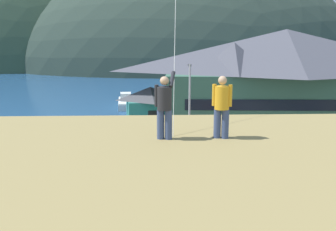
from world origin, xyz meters
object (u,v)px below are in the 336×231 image
object	(u,v)px
parked_car_front_row_red	(143,200)
parked_car_mid_row_far	(161,160)
person_companion	(222,105)
harbor_lodge	(284,76)
parked_car_lone_by_shed	(243,160)
parked_car_back_row_left	(298,197)
wharf_dock	(150,103)
parking_light_pole	(189,105)
person_kite_flyer	(164,105)
parked_car_front_row_end	(216,186)
storage_shed_waterside	(151,105)
moored_boat_wharfside	(126,102)

from	to	relation	value
parked_car_front_row_red	parked_car_mid_row_far	distance (m)	7.04
parked_car_mid_row_far	person_companion	world-z (taller)	person_companion
harbor_lodge	parked_car_front_row_red	world-z (taller)	harbor_lodge
parked_car_front_row_red	parked_car_lone_by_shed	xyz separation A→B (m)	(7.15, 6.71, 0.00)
harbor_lodge	parked_car_lone_by_shed	distance (m)	17.26
parked_car_back_row_left	person_companion	world-z (taller)	person_companion
wharf_dock	parked_car_front_row_red	bearing A→B (deg)	-89.93
parking_light_pole	parked_car_lone_by_shed	bearing A→B (deg)	-47.59
parked_car_lone_by_shed	person_kite_flyer	world-z (taller)	person_kite_flyer
wharf_dock	person_companion	distance (m)	45.71
wharf_dock	parked_car_mid_row_far	bearing A→B (deg)	-87.63
parked_car_front_row_red	parked_car_lone_by_shed	size ratio (longest dim) A/B	1.02
parked_car_mid_row_far	parking_light_pole	xyz separation A→B (m)	(2.40, 3.71, 3.45)
parked_car_front_row_end	storage_shed_waterside	bearing A→B (deg)	101.11
person_kite_flyer	moored_boat_wharfside	bearing A→B (deg)	95.69
moored_boat_wharfside	parked_car_front_row_end	size ratio (longest dim) A/B	1.59
parked_car_lone_by_shed	parked_car_back_row_left	distance (m)	6.88
harbor_lodge	person_companion	distance (m)	33.42
parked_car_lone_by_shed	person_companion	size ratio (longest dim) A/B	2.43
parking_light_pole	moored_boat_wharfside	bearing A→B (deg)	106.51
parked_car_lone_by_shed	parked_car_front_row_end	size ratio (longest dim) A/B	0.99
person_kite_flyer	storage_shed_waterside	bearing A→B (deg)	91.23
storage_shed_waterside	parked_car_front_row_red	xyz separation A→B (m)	(-0.23, -22.84, -1.24)
parked_car_front_row_red	parked_car_back_row_left	bearing A→B (deg)	0.20
harbor_lodge	parked_car_lone_by_shed	bearing A→B (deg)	-118.21
storage_shed_waterside	parked_car_front_row_end	size ratio (longest dim) A/B	1.47
parked_car_front_row_red	parked_car_lone_by_shed	world-z (taller)	same
parked_car_front_row_red	moored_boat_wharfside	bearing A→B (deg)	95.73
wharf_dock	person_kite_flyer	distance (m)	45.69
harbor_lodge	storage_shed_waterside	bearing A→B (deg)	174.24
parked_car_front_row_end	parked_car_lone_by_shed	bearing A→B (deg)	60.48
parked_car_back_row_left	parked_car_lone_by_shed	bearing A→B (deg)	103.75
wharf_dock	person_kite_flyer	world-z (taller)	person_kite_flyer
parked_car_back_row_left	storage_shed_waterside	bearing A→B (deg)	110.56
harbor_lodge	person_companion	xyz separation A→B (m)	(-12.49, -30.90, 2.41)
storage_shed_waterside	person_kite_flyer	size ratio (longest dim) A/B	3.37
parked_car_lone_by_shed	person_companion	world-z (taller)	person_companion
parked_car_mid_row_far	parking_light_pole	distance (m)	5.61
harbor_lodge	moored_boat_wharfside	bearing A→B (deg)	145.14
storage_shed_waterside	moored_boat_wharfside	size ratio (longest dim) A/B	0.92
parked_car_front_row_red	parked_car_mid_row_far	xyz separation A→B (m)	(1.14, 6.95, 0.00)
parked_car_lone_by_shed	harbor_lodge	bearing A→B (deg)	61.79
person_companion	harbor_lodge	bearing A→B (deg)	67.99
person_kite_flyer	parking_light_pole	bearing A→B (deg)	82.66
wharf_dock	parked_car_front_row_end	size ratio (longest dim) A/B	3.67
parking_light_pole	parked_car_back_row_left	bearing A→B (deg)	-63.74
wharf_dock	parked_car_front_row_red	size ratio (longest dim) A/B	3.63
storage_shed_waterside	parked_car_mid_row_far	world-z (taller)	storage_shed_waterside
harbor_lodge	parking_light_pole	bearing A→B (deg)	-137.01
parked_car_front_row_end	parked_car_back_row_left	distance (m)	4.76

